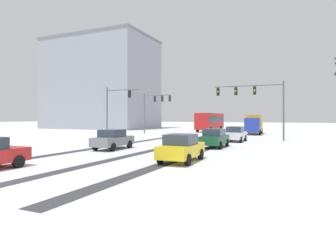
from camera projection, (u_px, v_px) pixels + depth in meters
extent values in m
cube|color=#38383D|center=(156.00, 149.00, 23.23)|extent=(0.84, 30.30, 0.01)
cube|color=#38383D|center=(105.00, 147.00, 25.32)|extent=(0.97, 30.30, 0.01)
cube|color=#38383D|center=(199.00, 152.00, 21.75)|extent=(0.90, 30.30, 0.01)
cube|color=white|center=(299.00, 159.00, 17.66)|extent=(4.00, 30.30, 0.12)
cylinder|color=#56565B|center=(107.00, 112.00, 37.09)|extent=(0.18, 0.18, 6.50)
cylinder|color=#56565B|center=(123.00, 90.00, 36.29)|extent=(4.67, 0.42, 0.12)
cube|color=black|center=(130.00, 94.00, 35.96)|extent=(0.33, 0.26, 0.90)
sphere|color=black|center=(130.00, 92.00, 36.11)|extent=(0.20, 0.20, 0.20)
sphere|color=orange|center=(130.00, 94.00, 36.11)|extent=(0.20, 0.20, 0.20)
sphere|color=black|center=(130.00, 96.00, 36.11)|extent=(0.20, 0.20, 0.20)
cylinder|color=#56565B|center=(144.00, 113.00, 46.21)|extent=(0.18, 0.18, 6.50)
cylinder|color=#56565B|center=(158.00, 95.00, 45.34)|extent=(4.66, 0.25, 0.12)
cube|color=black|center=(155.00, 99.00, 45.51)|extent=(0.33, 0.25, 0.90)
sphere|color=black|center=(155.00, 97.00, 45.66)|extent=(0.20, 0.20, 0.20)
sphere|color=orange|center=(155.00, 99.00, 45.66)|extent=(0.20, 0.20, 0.20)
sphere|color=black|center=(155.00, 101.00, 45.66)|extent=(0.20, 0.20, 0.20)
cube|color=black|center=(162.00, 99.00, 45.02)|extent=(0.33, 0.25, 0.90)
sphere|color=black|center=(163.00, 97.00, 45.17)|extent=(0.20, 0.20, 0.20)
sphere|color=orange|center=(163.00, 99.00, 45.17)|extent=(0.20, 0.20, 0.20)
sphere|color=black|center=(163.00, 101.00, 45.16)|extent=(0.20, 0.20, 0.20)
cube|color=black|center=(170.00, 99.00, 44.53)|extent=(0.33, 0.25, 0.90)
sphere|color=black|center=(170.00, 97.00, 44.68)|extent=(0.20, 0.20, 0.20)
sphere|color=orange|center=(170.00, 99.00, 44.68)|extent=(0.20, 0.20, 0.20)
sphere|color=black|center=(170.00, 101.00, 44.67)|extent=(0.20, 0.20, 0.20)
cylinder|color=#56565B|center=(284.00, 111.00, 30.25)|extent=(0.18, 0.18, 6.50)
cylinder|color=#56565B|center=(248.00, 86.00, 31.64)|extent=(7.33, 0.42, 0.12)
cube|color=black|center=(255.00, 91.00, 31.36)|extent=(0.33, 0.25, 0.90)
sphere|color=black|center=(254.00, 88.00, 31.21)|extent=(0.20, 0.20, 0.20)
sphere|color=orange|center=(254.00, 90.00, 31.21)|extent=(0.20, 0.20, 0.20)
sphere|color=black|center=(255.00, 93.00, 31.21)|extent=(0.20, 0.20, 0.20)
cube|color=black|center=(236.00, 91.00, 32.11)|extent=(0.33, 0.25, 0.90)
sphere|color=black|center=(236.00, 88.00, 31.96)|extent=(0.20, 0.20, 0.20)
sphere|color=orange|center=(236.00, 91.00, 31.96)|extent=(0.20, 0.20, 0.20)
sphere|color=black|center=(236.00, 94.00, 31.96)|extent=(0.20, 0.20, 0.20)
cube|color=black|center=(218.00, 92.00, 32.86)|extent=(0.33, 0.25, 0.90)
sphere|color=black|center=(218.00, 89.00, 32.71)|extent=(0.20, 0.20, 0.20)
sphere|color=orange|center=(218.00, 92.00, 32.71)|extent=(0.20, 0.20, 0.20)
sphere|color=black|center=(218.00, 94.00, 32.71)|extent=(0.20, 0.20, 0.20)
cube|color=silver|center=(235.00, 135.00, 30.97)|extent=(1.79, 4.13, 0.70)
cube|color=#2D3847|center=(235.00, 129.00, 30.84)|extent=(1.60, 1.93, 0.60)
cylinder|color=black|center=(231.00, 138.00, 32.46)|extent=(0.23, 0.64, 0.64)
cylinder|color=black|center=(245.00, 138.00, 31.77)|extent=(0.23, 0.64, 0.64)
cylinder|color=black|center=(225.00, 139.00, 30.16)|extent=(0.23, 0.64, 0.64)
cylinder|color=black|center=(241.00, 140.00, 29.47)|extent=(0.23, 0.64, 0.64)
cube|color=#194C2D|center=(215.00, 140.00, 24.94)|extent=(1.72, 4.11, 0.70)
cube|color=#2D3847|center=(214.00, 132.00, 24.81)|extent=(1.57, 1.91, 0.60)
cylinder|color=black|center=(210.00, 142.00, 26.43)|extent=(0.22, 0.64, 0.64)
cylinder|color=black|center=(227.00, 143.00, 25.77)|extent=(0.22, 0.64, 0.64)
cylinder|color=black|center=(201.00, 145.00, 24.11)|extent=(0.22, 0.64, 0.64)
cylinder|color=black|center=(220.00, 145.00, 23.45)|extent=(0.22, 0.64, 0.64)
cube|color=slate|center=(113.00, 141.00, 23.45)|extent=(1.85, 4.16, 0.70)
cube|color=#2D3847|center=(112.00, 133.00, 23.32)|extent=(1.63, 1.96, 0.60)
cylinder|color=black|center=(113.00, 144.00, 24.93)|extent=(0.24, 0.65, 0.64)
cylinder|color=black|center=(129.00, 144.00, 24.32)|extent=(0.24, 0.65, 0.64)
cylinder|color=black|center=(95.00, 146.00, 22.57)|extent=(0.24, 0.65, 0.64)
cylinder|color=black|center=(113.00, 147.00, 21.97)|extent=(0.24, 0.65, 0.64)
cube|color=yellow|center=(182.00, 150.00, 16.90)|extent=(1.84, 4.16, 0.70)
cube|color=#2D3847|center=(181.00, 139.00, 16.77)|extent=(1.62, 1.95, 0.60)
cylinder|color=black|center=(176.00, 153.00, 18.38)|extent=(0.24, 0.65, 0.64)
cylinder|color=black|center=(201.00, 154.00, 17.77)|extent=(0.24, 0.65, 0.64)
cylinder|color=black|center=(160.00, 158.00, 16.03)|extent=(0.24, 0.65, 0.64)
cylinder|color=black|center=(188.00, 160.00, 15.42)|extent=(0.24, 0.65, 0.64)
cylinder|color=black|center=(18.00, 162.00, 14.77)|extent=(0.22, 0.64, 0.64)
cube|color=#B21E1E|center=(210.00, 121.00, 53.88)|extent=(2.60, 11.02, 2.90)
cube|color=#283342|center=(210.00, 119.00, 53.88)|extent=(2.63, 10.14, 0.90)
cylinder|color=black|center=(210.00, 130.00, 49.88)|extent=(0.31, 0.96, 0.96)
cylinder|color=black|center=(198.00, 129.00, 50.87)|extent=(0.31, 0.96, 0.96)
cylinder|color=black|center=(221.00, 128.00, 56.37)|extent=(0.31, 0.96, 0.96)
cylinder|color=black|center=(209.00, 128.00, 57.36)|extent=(0.31, 0.96, 0.96)
cube|color=#233899|center=(252.00, 125.00, 42.22)|extent=(2.21, 2.30, 2.10)
cube|color=gold|center=(254.00, 123.00, 45.67)|extent=(2.45, 5.30, 2.60)
cylinder|color=black|center=(260.00, 132.00, 42.26)|extent=(0.32, 0.85, 0.84)
cylinder|color=black|center=(246.00, 132.00, 42.99)|extent=(0.32, 0.85, 0.84)
cylinder|color=black|center=(262.00, 131.00, 46.62)|extent=(0.32, 0.85, 0.84)
cylinder|color=black|center=(249.00, 131.00, 47.36)|extent=(0.32, 0.85, 0.84)
cube|color=#9399A3|center=(101.00, 85.00, 69.24)|extent=(24.65, 15.75, 20.87)
cube|color=slate|center=(102.00, 41.00, 69.31)|extent=(24.95, 16.05, 0.50)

